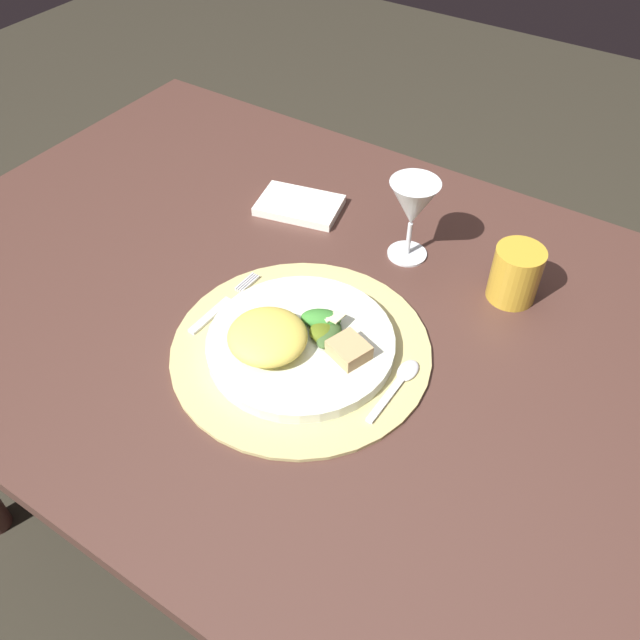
{
  "coord_description": "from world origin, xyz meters",
  "views": [
    {
      "loc": [
        0.45,
        -0.6,
        1.43
      ],
      "look_at": [
        0.07,
        -0.03,
        0.75
      ],
      "focal_mm": 36.93,
      "sensor_mm": 36.0,
      "label": 1
    }
  ],
  "objects_px": {
    "fork": "(222,305)",
    "wine_glass": "(413,206)",
    "dining_table": "(294,340)",
    "napkin": "(299,205)",
    "dinner_plate": "(301,343)",
    "spoon": "(401,380)",
    "amber_tumbler": "(516,274)"
  },
  "relations": [
    {
      "from": "dinner_plate",
      "to": "napkin",
      "type": "relative_size",
      "value": 1.84
    },
    {
      "from": "dinner_plate",
      "to": "spoon",
      "type": "distance_m",
      "value": 0.15
    },
    {
      "from": "dining_table",
      "to": "napkin",
      "type": "xyz_separation_m",
      "value": [
        -0.12,
        0.2,
        0.11
      ]
    },
    {
      "from": "dining_table",
      "to": "spoon",
      "type": "relative_size",
      "value": 10.54
    },
    {
      "from": "dinner_plate",
      "to": "napkin",
      "type": "bearing_deg",
      "value": 124.85
    },
    {
      "from": "fork",
      "to": "napkin",
      "type": "bearing_deg",
      "value": 99.83
    },
    {
      "from": "dining_table",
      "to": "amber_tumbler",
      "type": "bearing_deg",
      "value": 33.77
    },
    {
      "from": "fork",
      "to": "spoon",
      "type": "distance_m",
      "value": 0.3
    },
    {
      "from": "fork",
      "to": "wine_glass",
      "type": "height_order",
      "value": "wine_glass"
    },
    {
      "from": "dinner_plate",
      "to": "wine_glass",
      "type": "relative_size",
      "value": 1.9
    },
    {
      "from": "dinner_plate",
      "to": "fork",
      "type": "xyz_separation_m",
      "value": [
        -0.15,
        0.0,
        -0.01
      ]
    },
    {
      "from": "fork",
      "to": "wine_glass",
      "type": "bearing_deg",
      "value": 57.2
    },
    {
      "from": "fork",
      "to": "napkin",
      "type": "height_order",
      "value": "napkin"
    },
    {
      "from": "spoon",
      "to": "napkin",
      "type": "relative_size",
      "value": 0.86
    },
    {
      "from": "fork",
      "to": "wine_glass",
      "type": "distance_m",
      "value": 0.34
    },
    {
      "from": "spoon",
      "to": "dining_table",
      "type": "bearing_deg",
      "value": 164.79
    },
    {
      "from": "dining_table",
      "to": "amber_tumbler",
      "type": "distance_m",
      "value": 0.37
    },
    {
      "from": "dining_table",
      "to": "fork",
      "type": "height_order",
      "value": "fork"
    },
    {
      "from": "dining_table",
      "to": "dinner_plate",
      "type": "distance_m",
      "value": 0.16
    },
    {
      "from": "dining_table",
      "to": "napkin",
      "type": "height_order",
      "value": "napkin"
    },
    {
      "from": "spoon",
      "to": "napkin",
      "type": "xyz_separation_m",
      "value": [
        -0.35,
        0.26,
        -0.0
      ]
    },
    {
      "from": "wine_glass",
      "to": "napkin",
      "type": "bearing_deg",
      "value": 177.96
    },
    {
      "from": "dining_table",
      "to": "wine_glass",
      "type": "relative_size",
      "value": 9.38
    },
    {
      "from": "dining_table",
      "to": "wine_glass",
      "type": "bearing_deg",
      "value": 61.9
    },
    {
      "from": "napkin",
      "to": "dining_table",
      "type": "bearing_deg",
      "value": -58.35
    },
    {
      "from": "dinner_plate",
      "to": "napkin",
      "type": "xyz_separation_m",
      "value": [
        -0.2,
        0.28,
        -0.01
      ]
    },
    {
      "from": "dining_table",
      "to": "dinner_plate",
      "type": "xyz_separation_m",
      "value": [
        0.07,
        -0.08,
        0.11
      ]
    },
    {
      "from": "dining_table",
      "to": "amber_tumbler",
      "type": "xyz_separation_m",
      "value": [
        0.28,
        0.19,
        0.14
      ]
    },
    {
      "from": "dining_table",
      "to": "napkin",
      "type": "relative_size",
      "value": 9.09
    },
    {
      "from": "napkin",
      "to": "amber_tumbler",
      "type": "height_order",
      "value": "amber_tumbler"
    },
    {
      "from": "fork",
      "to": "dinner_plate",
      "type": "bearing_deg",
      "value": -1.33
    },
    {
      "from": "dinner_plate",
      "to": "wine_glass",
      "type": "bearing_deg",
      "value": 84.52
    }
  ]
}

